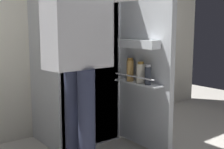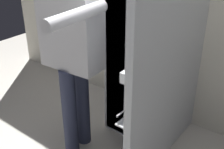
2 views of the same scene
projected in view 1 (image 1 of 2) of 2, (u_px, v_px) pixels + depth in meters
The scene contains 3 objects.
kitchen_wall at pixel (56, 8), 2.90m from camera, with size 4.40×0.10×2.53m, color silver.
refrigerator at pixel (80, 45), 2.67m from camera, with size 0.69×1.18×1.81m.
person at pixel (79, 45), 1.99m from camera, with size 0.58×0.74×1.57m.
Camera 1 is at (-1.38, -1.82, 1.05)m, focal length 46.40 mm.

